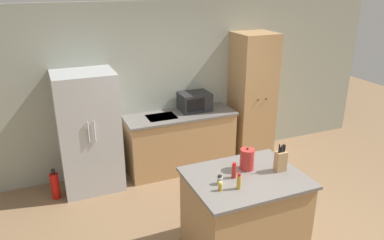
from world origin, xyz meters
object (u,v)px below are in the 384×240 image
at_px(microwave, 195,101).
at_px(knife_block, 281,161).
at_px(spice_bottle_green_herb, 234,171).
at_px(pantry_cabinet, 252,97).
at_px(fire_extinguisher, 55,185).
at_px(spice_bottle_amber_oil, 239,182).
at_px(spice_bottle_tall_dark, 220,186).
at_px(refrigerator, 89,132).
at_px(spice_bottle_short_red, 220,180).
at_px(kettle, 247,159).

height_order(microwave, knife_block, knife_block).
distance_m(microwave, spice_bottle_green_herb, 2.21).
relative_size(pantry_cabinet, fire_extinguisher, 4.68).
distance_m(spice_bottle_amber_oil, spice_bottle_green_herb, 0.22).
bearing_deg(spice_bottle_tall_dark, microwave, 72.73).
distance_m(microwave, spice_bottle_amber_oil, 2.43).
relative_size(refrigerator, spice_bottle_green_herb, 9.97).
relative_size(spice_bottle_tall_dark, fire_extinguisher, 0.21).
height_order(pantry_cabinet, microwave, pantry_cabinet).
bearing_deg(fire_extinguisher, spice_bottle_amber_oil, -51.60).
bearing_deg(spice_bottle_short_red, microwave, 73.11).
distance_m(refrigerator, fire_extinguisher, 0.87).
bearing_deg(refrigerator, spice_bottle_green_herb, -59.41).
xyz_separation_m(pantry_cabinet, kettle, (-1.26, -1.96, 0.01)).
distance_m(refrigerator, spice_bottle_green_herb, 2.37).
bearing_deg(microwave, spice_bottle_green_herb, -102.44).
bearing_deg(refrigerator, pantry_cabinet, 0.83).
bearing_deg(refrigerator, spice_bottle_tall_dark, -66.58).
bearing_deg(spice_bottle_short_red, spice_bottle_amber_oil, -49.46).
xyz_separation_m(pantry_cabinet, knife_block, (-0.94, -2.13, 0.01)).
distance_m(knife_block, spice_bottle_tall_dark, 0.79).
distance_m(microwave, kettle, 2.06).
bearing_deg(spice_bottle_tall_dark, pantry_cabinet, 52.42).
relative_size(refrigerator, spice_bottle_tall_dark, 18.25).
xyz_separation_m(microwave, spice_bottle_short_red, (-0.67, -2.21, -0.08)).
bearing_deg(pantry_cabinet, knife_block, -113.88).
bearing_deg(spice_bottle_amber_oil, fire_extinguisher, 128.40).
relative_size(refrigerator, spice_bottle_short_red, 17.76).
bearing_deg(spice_bottle_green_herb, spice_bottle_amber_oil, -106.58).
bearing_deg(microwave, spice_bottle_amber_oil, -102.82).
relative_size(knife_block, spice_bottle_amber_oil, 1.88).
bearing_deg(kettle, spice_bottle_short_red, -157.84).
bearing_deg(kettle, pantry_cabinet, 57.27).
xyz_separation_m(pantry_cabinet, spice_bottle_green_herb, (-1.48, -2.07, -0.03)).
distance_m(refrigerator, pantry_cabinet, 2.69).
height_order(kettle, fire_extinguisher, kettle).
distance_m(knife_block, fire_extinguisher, 3.13).
bearing_deg(spice_bottle_tall_dark, fire_extinguisher, 125.75).
height_order(refrigerator, knife_block, refrigerator).
xyz_separation_m(microwave, spice_bottle_green_herb, (-0.48, -2.16, -0.05)).
height_order(microwave, kettle, microwave).
xyz_separation_m(refrigerator, knife_block, (1.74, -2.09, 0.20)).
bearing_deg(spice_bottle_green_herb, fire_extinguisher, 132.42).
relative_size(spice_bottle_tall_dark, kettle, 0.36).
xyz_separation_m(kettle, fire_extinguisher, (-1.96, 1.80, -0.86)).
relative_size(spice_bottle_green_herb, kettle, 0.67).
distance_m(spice_bottle_tall_dark, spice_bottle_short_red, 0.12).
height_order(microwave, spice_bottle_amber_oil, microwave).
bearing_deg(spice_bottle_amber_oil, refrigerator, 116.89).
bearing_deg(knife_block, spice_bottle_tall_dark, -171.81).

